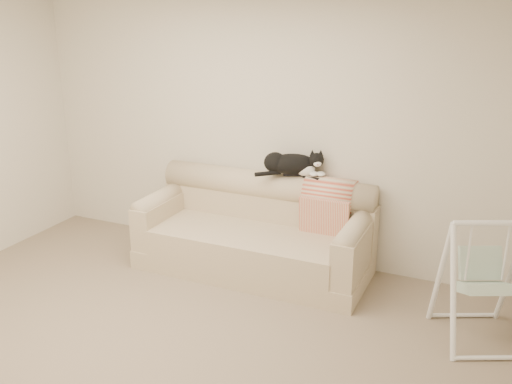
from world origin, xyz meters
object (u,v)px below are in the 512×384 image
Objects in this scene: sofa at (256,233)px; baby_swing at (483,281)px; remote_a at (293,174)px; remote_b at (311,178)px; tuxedo_cat at (292,164)px.

baby_swing is (2.06, -0.44, 0.14)m from sofa.
remote_a reaches higher than remote_b.
baby_swing is at bearing -20.45° from tuxedo_cat.
remote_a reaches higher than sofa.
sofa is 0.76m from remote_b.
remote_a is at bearing 42.54° from sofa.
tuxedo_cat is (0.27, 0.23, 0.67)m from sofa.
sofa is 0.76m from tuxedo_cat.
remote_b is at bearing 157.33° from baby_swing.
remote_a is at bearing 173.31° from remote_b.
remote_a is 0.30× the size of tuxedo_cat.
remote_b reaches higher than sofa.
sofa is 2.11m from baby_swing.
sofa is 3.53× the size of tuxedo_cat.
sofa is at bearing -137.46° from remote_a.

